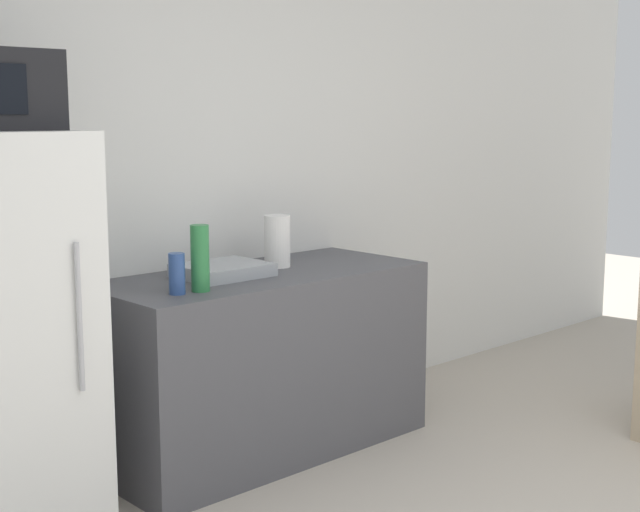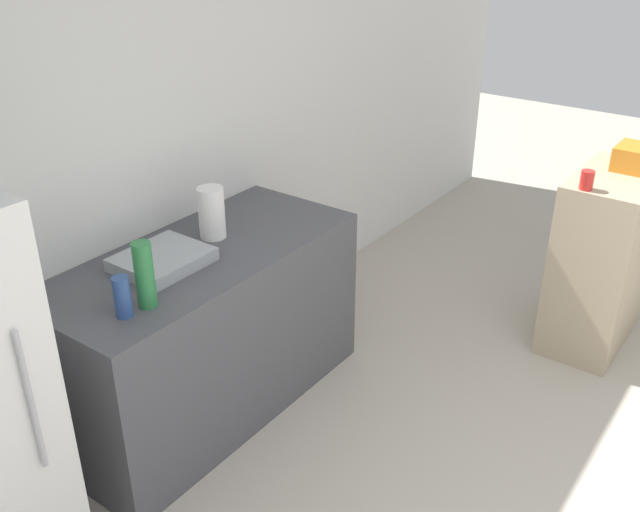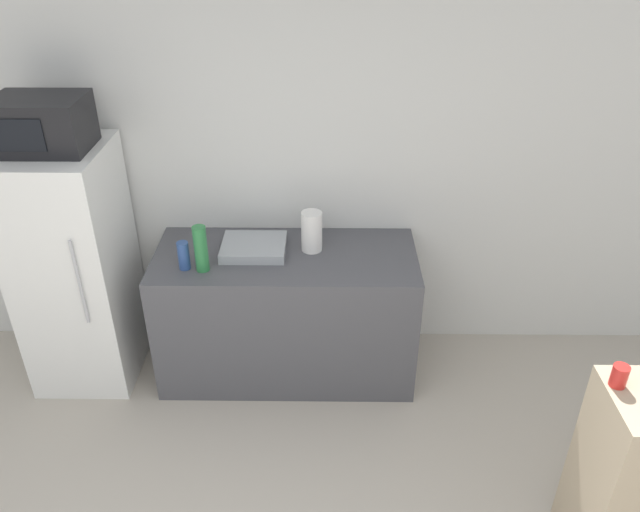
{
  "view_description": "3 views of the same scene",
  "coord_description": "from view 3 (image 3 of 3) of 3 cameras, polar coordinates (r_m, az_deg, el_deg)",
  "views": [
    {
      "loc": [
        -2.49,
        -0.97,
        1.62
      ],
      "look_at": [
        0.23,
        1.94,
        0.98
      ],
      "focal_mm": 50.0,
      "sensor_mm": 36.0,
      "label": 1
    },
    {
      "loc": [
        -1.93,
        0.05,
        2.37
      ],
      "look_at": [
        0.43,
        1.77,
        0.88
      ],
      "focal_mm": 40.0,
      "sensor_mm": 36.0,
      "label": 2
    },
    {
      "loc": [
        0.39,
        -1.01,
        2.82
      ],
      "look_at": [
        0.36,
        1.74,
        1.18
      ],
      "focal_mm": 35.0,
      "sensor_mm": 36.0,
      "label": 3
    }
  ],
  "objects": [
    {
      "name": "sink_basin",
      "position": [
        3.85,
        -6.07,
        0.81
      ],
      "size": [
        0.39,
        0.33,
        0.06
      ],
      "primitive_type": "cube",
      "color": "#9EA3A8",
      "rests_on": "counter"
    },
    {
      "name": "wall_back",
      "position": [
        3.98,
        -5.16,
        8.23
      ],
      "size": [
        8.0,
        0.06,
        2.6
      ],
      "primitive_type": "cube",
      "color": "silver",
      "rests_on": "ground_plane"
    },
    {
      "name": "microwave",
      "position": [
        3.78,
        -24.12,
        10.98
      ],
      "size": [
        0.49,
        0.38,
        0.29
      ],
      "color": "black",
      "rests_on": "refrigerator"
    },
    {
      "name": "paper_towel_roll",
      "position": [
        3.81,
        -0.76,
        2.27
      ],
      "size": [
        0.13,
        0.13,
        0.26
      ],
      "primitive_type": "cylinder",
      "color": "white",
      "rests_on": "counter"
    },
    {
      "name": "jar",
      "position": [
        2.89,
        25.69,
        -9.85
      ],
      "size": [
        0.07,
        0.07,
        0.1
      ],
      "primitive_type": "cylinder",
      "color": "red",
      "rests_on": "shelf_cabinet"
    },
    {
      "name": "bottle_short",
      "position": [
        3.72,
        -12.36,
        0.04
      ],
      "size": [
        0.07,
        0.07,
        0.17
      ],
      "primitive_type": "cylinder",
      "color": "#2D4C8C",
      "rests_on": "counter"
    },
    {
      "name": "bottle_tall",
      "position": [
        3.66,
        -10.84,
        0.66
      ],
      "size": [
        0.08,
        0.08,
        0.28
      ],
      "primitive_type": "cylinder",
      "color": "#2D7F42",
      "rests_on": "counter"
    },
    {
      "name": "counter",
      "position": [
        4.06,
        -3.02,
        -5.22
      ],
      "size": [
        1.62,
        0.7,
        0.87
      ],
      "primitive_type": "cube",
      "color": "#4C4C51",
      "rests_on": "ground_plane"
    },
    {
      "name": "refrigerator",
      "position": [
        4.15,
        -21.44,
        -1.02
      ],
      "size": [
        0.6,
        0.69,
        1.56
      ],
      "color": "white",
      "rests_on": "ground_plane"
    }
  ]
}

